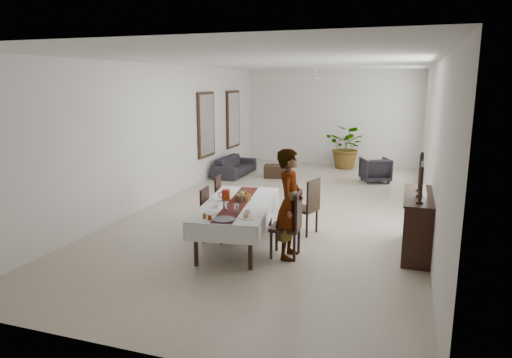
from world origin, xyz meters
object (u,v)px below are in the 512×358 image
object	(u,v)px
dining_table_top	(238,205)
sofa	(235,166)
woman	(290,204)
red_pitcher	(226,195)
sideboard_body	(417,225)

from	to	relation	value
dining_table_top	sofa	xyz separation A→B (m)	(-2.26, 5.68, -0.42)
dining_table_top	woman	xyz separation A→B (m)	(1.02, -0.33, 0.19)
red_pitcher	sofa	bearing A→B (deg)	109.72
red_pitcher	woman	distance (m)	1.35
woman	sofa	bearing A→B (deg)	27.43
sideboard_body	sofa	xyz separation A→B (m)	(-5.23, 5.13, -0.20)
sideboard_body	sofa	bearing A→B (deg)	135.56
dining_table_top	sideboard_body	world-z (taller)	sideboard_body
sideboard_body	dining_table_top	bearing A→B (deg)	-169.54
woman	sideboard_body	distance (m)	2.18
sideboard_body	sofa	size ratio (longest dim) A/B	0.84
red_pitcher	sideboard_body	xyz separation A→B (m)	(3.23, 0.44, -0.35)
dining_table_top	woman	size ratio (longest dim) A/B	1.31
sideboard_body	sofa	distance (m)	7.33
red_pitcher	sideboard_body	world-z (taller)	sideboard_body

